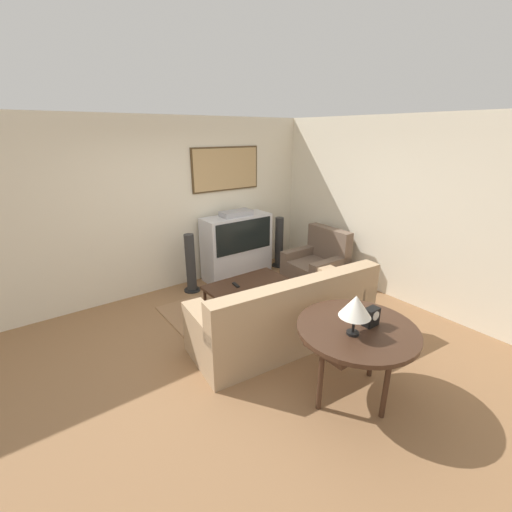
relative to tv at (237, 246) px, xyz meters
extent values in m
plane|color=#8E6642|center=(-1.08, -1.79, -0.57)|extent=(12.00, 12.00, 0.00)
cube|color=beige|center=(-1.08, 0.34, 0.78)|extent=(12.00, 0.06, 2.70)
cube|color=#4C381E|center=(0.00, 0.29, 1.30)|extent=(1.28, 0.03, 0.72)
cube|color=tan|center=(0.00, 0.27, 1.30)|extent=(1.23, 0.01, 0.67)
cube|color=beige|center=(1.55, -1.79, 0.78)|extent=(0.06, 12.00, 2.70)
cube|color=#99704C|center=(-0.51, -1.13, -0.56)|extent=(2.27, 1.72, 0.01)
cube|color=silver|center=(0.00, 0.00, -0.32)|extent=(1.21, 0.47, 0.50)
cube|color=silver|center=(0.00, 0.00, 0.24)|extent=(1.21, 0.47, 0.61)
cube|color=black|center=(0.00, -0.23, 0.24)|extent=(1.09, 0.01, 0.54)
cube|color=#9E9EA3|center=(0.00, 0.00, 0.59)|extent=(0.55, 0.26, 0.09)
cube|color=tan|center=(-0.65, -2.00, -0.34)|extent=(2.34, 1.08, 0.47)
cube|color=tan|center=(-0.68, -2.32, 0.13)|extent=(2.28, 0.44, 0.45)
cube|color=tan|center=(0.36, -2.11, -0.26)|extent=(0.32, 0.88, 0.63)
cube|color=tan|center=(-1.66, -1.90, -0.26)|extent=(0.32, 0.88, 0.63)
cube|color=#7C664D|center=(-0.16, -2.24, 0.07)|extent=(0.37, 0.16, 0.34)
cube|color=#7C664D|center=(-1.18, -2.14, 0.07)|extent=(0.37, 0.16, 0.34)
cube|color=brown|center=(0.91, -1.02, -0.38)|extent=(0.83, 0.88, 0.39)
cube|color=brown|center=(1.23, -1.02, 0.08)|extent=(0.20, 0.87, 0.54)
cube|color=brown|center=(0.91, -0.67, -0.31)|extent=(0.82, 0.17, 0.53)
cube|color=brown|center=(0.90, -1.37, -0.31)|extent=(0.82, 0.17, 0.53)
cube|color=#3D2619|center=(-0.56, -1.06, -0.18)|extent=(1.20, 0.54, 0.04)
cylinder|color=#3D2619|center=(-1.11, -1.28, -0.38)|extent=(0.04, 0.04, 0.38)
cylinder|color=#3D2619|center=(-0.01, -1.28, -0.38)|extent=(0.04, 0.04, 0.38)
cylinder|color=#3D2619|center=(-1.11, -0.84, -0.38)|extent=(0.04, 0.04, 0.38)
cylinder|color=#3D2619|center=(-0.01, -0.84, -0.38)|extent=(0.04, 0.04, 0.38)
cylinder|color=#3D2619|center=(-0.74, -3.13, 0.17)|extent=(1.11, 1.11, 0.04)
cube|color=#3D2619|center=(-0.74, -3.13, 0.11)|extent=(0.95, 0.45, 0.08)
cylinder|color=#3D2619|center=(-1.13, -3.08, -0.21)|extent=(0.05, 0.05, 0.72)
cylinder|color=#3D2619|center=(-0.35, -3.08, -0.21)|extent=(0.05, 0.05, 0.72)
cylinder|color=#3D2619|center=(-0.74, -3.49, -0.21)|extent=(0.05, 0.05, 0.72)
cylinder|color=black|center=(-0.87, -3.18, 0.21)|extent=(0.11, 0.11, 0.02)
cylinder|color=black|center=(-0.87, -3.18, 0.38)|extent=(0.02, 0.02, 0.32)
cone|color=white|center=(-0.87, -3.18, 0.48)|extent=(0.28, 0.28, 0.20)
cube|color=black|center=(-0.62, -3.18, 0.28)|extent=(0.15, 0.09, 0.17)
cylinder|color=white|center=(-0.62, -3.23, 0.31)|extent=(0.09, 0.01, 0.09)
cube|color=black|center=(-0.74, -1.08, -0.15)|extent=(0.06, 0.16, 0.02)
cylinder|color=black|center=(-0.93, -0.05, -0.56)|extent=(0.27, 0.27, 0.02)
cylinder|color=#2D2D2D|center=(-0.93, -0.05, -0.09)|extent=(0.16, 0.16, 0.96)
cylinder|color=black|center=(0.93, -0.05, -0.56)|extent=(0.27, 0.27, 0.02)
cylinder|color=#2D2D2D|center=(0.93, -0.05, -0.09)|extent=(0.16, 0.16, 0.96)
camera|label=1|loc=(-3.13, -4.77, 1.89)|focal=24.00mm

